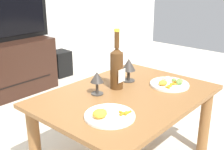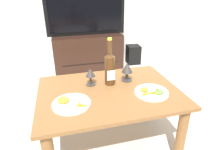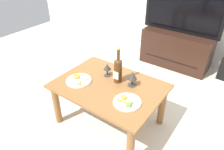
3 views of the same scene
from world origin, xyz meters
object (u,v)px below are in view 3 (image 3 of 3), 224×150
Objects in this scene: dinner_plate_left at (79,80)px; goblet_right at (132,76)px; dining_table at (109,92)px; tv_screen at (183,11)px; dinner_plate_right at (127,102)px; tv_stand at (176,49)px; goblet_left at (107,68)px; wine_bottle at (118,69)px.

goblet_right is at bearing 27.47° from dinner_plate_left.
dining_table is 4.07× the size of dinner_plate_left.
dinner_plate_right is (0.20, -1.75, -0.34)m from tv_screen.
tv_stand is at bearing 87.08° from dining_table.
tv_screen is at bearing 93.74° from goblet_right.
goblet_left reaches higher than dining_table.
wine_bottle is 1.50× the size of dinner_plate_right.
goblet_right is 0.62× the size of dinner_plate_right.
dining_table is 0.91× the size of tv_screen.
tv_stand reaches higher than dining_table.
dinner_plate_left is at bearing -145.52° from wine_bottle.
wine_bottle is 0.36m from dinner_plate_right.
goblet_left is at bearing 148.13° from dinner_plate_right.
dinner_plate_right is (0.40, -0.25, -0.08)m from goblet_left.
goblet_right is (0.15, 0.02, -0.04)m from wine_bottle.
dining_table is 0.25m from goblet_left.
wine_bottle reaches higher than goblet_left.
dinner_plate_left is (-0.47, -0.24, -0.09)m from goblet_right.
wine_bottle is (-0.05, -1.53, 0.36)m from tv_stand.
dining_table is 0.26m from wine_bottle.
tv_screen is 1.54m from wine_bottle.
goblet_left is (-0.20, -1.51, 0.32)m from tv_stand.
tv_screen reaches higher than dining_table.
dinner_plate_left is at bearing -102.00° from tv_stand.
goblet_right reaches higher than tv_stand.
tv_screen is 3.06× the size of wine_bottle.
goblet_left is 0.55× the size of dinner_plate_left.
goblet_left is at bearing 54.67° from dinner_plate_left.
dining_table is 2.79× the size of wine_bottle.
tv_screen is 8.13× the size of goblet_left.
dining_table is 1.64m from tv_stand.
tv_screen is (0.08, 1.63, 0.44)m from dining_table.
tv_screen is at bearing 82.47° from goblet_left.
tv_screen is at bearing 87.08° from dining_table.
tv_screen is 7.34× the size of goblet_right.
dinner_plate_left is (-0.37, -1.75, -0.34)m from tv_screen.
tv_stand is 0.90× the size of tv_screen.
tv_stand is at bearing 96.58° from dinner_plate_right.
goblet_right reaches higher than dinner_plate_right.
dining_table is at bearing 22.02° from dinner_plate_left.
tv_screen reaches higher than goblet_left.
goblet_left is at bearing 180.00° from goblet_right.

